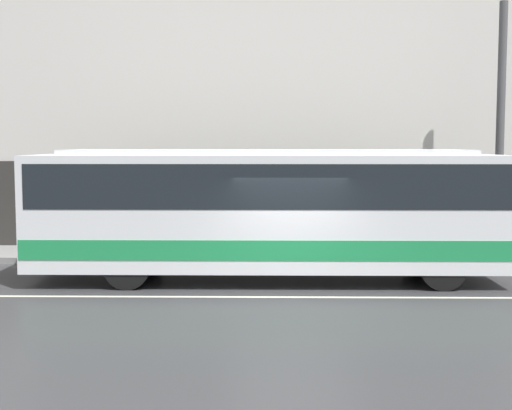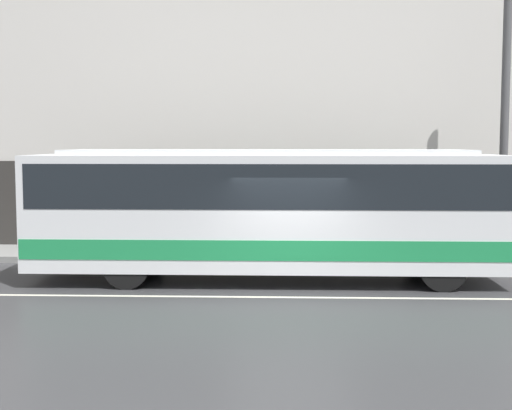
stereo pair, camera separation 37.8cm
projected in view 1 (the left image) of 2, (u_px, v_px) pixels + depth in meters
The scene contains 7 objects.
ground_plane at pixel (291, 297), 15.04m from camera, with size 60.00×60.00×0.00m, color #38383A.
sidewalk at pixel (285, 255), 20.19m from camera, with size 60.00×2.36×0.18m.
building_facade at pixel (284, 76), 21.06m from camera, with size 60.00×0.35×10.85m.
lane_stripe at pixel (291, 297), 15.04m from camera, with size 54.00×0.14×0.01m.
transit_bus at pixel (267, 207), 16.77m from camera, with size 11.01×2.55×3.09m.
utility_pole_near at pixel (500, 130), 19.34m from camera, with size 0.23×0.23×6.86m.
pedestrian_waiting at pixel (129, 229), 19.59m from camera, with size 0.36×0.36×1.54m.
Camera 1 is at (-0.50, -14.82, 3.25)m, focal length 50.00 mm.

